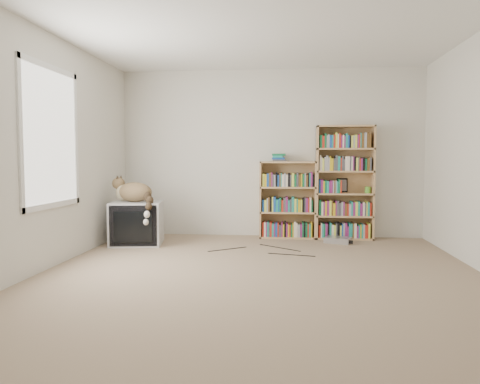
# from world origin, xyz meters

# --- Properties ---
(floor) EXTENTS (4.50, 5.00, 0.01)m
(floor) POSITION_xyz_m (0.00, 0.00, 0.00)
(floor) COLOR tan
(floor) RESTS_ON ground
(wall_back) EXTENTS (4.50, 0.02, 2.50)m
(wall_back) POSITION_xyz_m (0.00, 2.50, 1.25)
(wall_back) COLOR silver
(wall_back) RESTS_ON floor
(wall_front) EXTENTS (4.50, 0.02, 2.50)m
(wall_front) POSITION_xyz_m (0.00, -2.50, 1.25)
(wall_front) COLOR silver
(wall_front) RESTS_ON floor
(wall_left) EXTENTS (0.02, 5.00, 2.50)m
(wall_left) POSITION_xyz_m (-2.25, 0.00, 1.25)
(wall_left) COLOR silver
(wall_left) RESTS_ON floor
(ceiling) EXTENTS (4.50, 5.00, 0.02)m
(ceiling) POSITION_xyz_m (0.00, 0.00, 2.50)
(ceiling) COLOR white
(ceiling) RESTS_ON wall_back
(window) EXTENTS (0.02, 1.22, 1.52)m
(window) POSITION_xyz_m (-2.24, 0.20, 1.40)
(window) COLOR white
(window) RESTS_ON wall_left
(crt_tv) EXTENTS (0.76, 0.70, 0.58)m
(crt_tv) POSITION_xyz_m (-1.78, 1.61, 0.29)
(crt_tv) COLOR #AFAFB2
(crt_tv) RESTS_ON floor
(cat) EXTENTS (0.71, 0.62, 0.59)m
(cat) POSITION_xyz_m (-1.76, 1.53, 0.68)
(cat) COLOR #372616
(cat) RESTS_ON crt_tv
(bookcase_tall) EXTENTS (0.82, 0.30, 1.65)m
(bookcase_tall) POSITION_xyz_m (1.09, 2.36, 0.79)
(bookcase_tall) COLOR tan
(bookcase_tall) RESTS_ON floor
(bookcase_short) EXTENTS (0.82, 0.30, 1.13)m
(bookcase_short) POSITION_xyz_m (0.27, 2.36, 0.52)
(bookcase_short) COLOR tan
(bookcase_short) RESTS_ON floor
(book_stack) EXTENTS (0.20, 0.26, 0.11)m
(book_stack) POSITION_xyz_m (0.13, 2.33, 1.19)
(book_stack) COLOR red
(book_stack) RESTS_ON bookcase_short
(green_mug) EXTENTS (0.08, 0.08, 0.09)m
(green_mug) POSITION_xyz_m (1.42, 2.34, 0.72)
(green_mug) COLOR #61B433
(green_mug) RESTS_ON bookcase_tall
(framed_print) EXTENTS (0.16, 0.05, 0.21)m
(framed_print) POSITION_xyz_m (1.07, 2.44, 0.78)
(framed_print) COLOR black
(framed_print) RESTS_ON bookcase_tall
(dvd_player) EXTENTS (0.41, 0.35, 0.08)m
(dvd_player) POSITION_xyz_m (0.97, 1.98, 0.04)
(dvd_player) COLOR #A9A8AD
(dvd_player) RESTS_ON floor
(wall_outlet) EXTENTS (0.01, 0.08, 0.13)m
(wall_outlet) POSITION_xyz_m (-2.24, 1.95, 0.32)
(wall_outlet) COLOR silver
(wall_outlet) RESTS_ON wall_left
(floor_cables) EXTENTS (1.20, 0.70, 0.01)m
(floor_cables) POSITION_xyz_m (-0.04, 1.27, 0.00)
(floor_cables) COLOR black
(floor_cables) RESTS_ON floor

